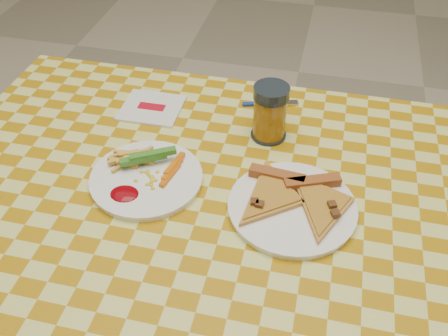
{
  "coord_description": "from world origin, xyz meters",
  "views": [
    {
      "loc": [
        0.14,
        -0.66,
        1.45
      ],
      "look_at": [
        -0.03,
        0.08,
        0.78
      ],
      "focal_mm": 40.0,
      "sensor_mm": 36.0,
      "label": 1
    }
  ],
  "objects_px": {
    "plate_left": "(147,179)",
    "plate_right": "(292,208)",
    "table": "(229,228)",
    "drink_glass": "(270,113)"
  },
  "relations": [
    {
      "from": "drink_glass",
      "to": "table",
      "type": "bearing_deg",
      "value": -99.82
    },
    {
      "from": "plate_left",
      "to": "plate_right",
      "type": "bearing_deg",
      "value": -2.49
    },
    {
      "from": "plate_right",
      "to": "drink_glass",
      "type": "height_order",
      "value": "drink_glass"
    },
    {
      "from": "table",
      "to": "plate_left",
      "type": "distance_m",
      "value": 0.2
    },
    {
      "from": "plate_left",
      "to": "plate_right",
      "type": "relative_size",
      "value": 0.93
    },
    {
      "from": "plate_left",
      "to": "plate_right",
      "type": "xyz_separation_m",
      "value": [
        0.3,
        -0.01,
        0.0
      ]
    },
    {
      "from": "drink_glass",
      "to": "plate_right",
      "type": "bearing_deg",
      "value": -69.53
    },
    {
      "from": "drink_glass",
      "to": "plate_left",
      "type": "bearing_deg",
      "value": -136.61
    },
    {
      "from": "plate_right",
      "to": "drink_glass",
      "type": "distance_m",
      "value": 0.24
    },
    {
      "from": "table",
      "to": "plate_left",
      "type": "xyz_separation_m",
      "value": [
        -0.18,
        0.02,
        0.08
      ]
    }
  ]
}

